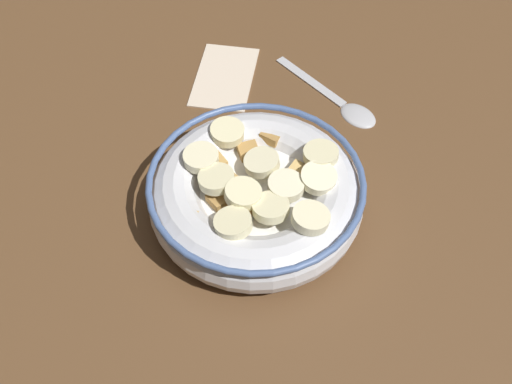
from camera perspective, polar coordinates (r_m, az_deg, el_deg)
ground_plane at (r=58.82cm, az=0.00°, el=-2.40°), size 127.40×127.40×2.00cm
cereal_bowl at (r=55.84cm, az=0.02°, el=-0.18°), size 19.19×19.19×5.91cm
spoon at (r=67.56cm, az=8.11°, el=7.89°), size 9.58×12.84×0.80cm
folded_napkin at (r=70.52cm, az=-2.87°, el=10.46°), size 10.86×7.12×0.30cm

